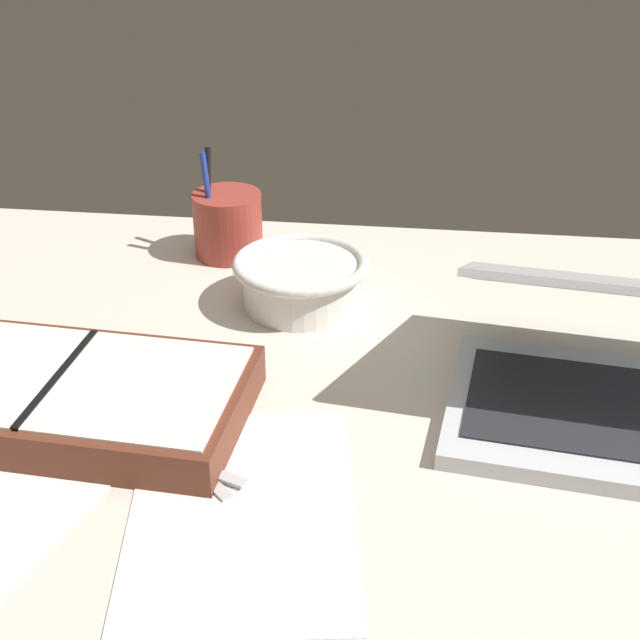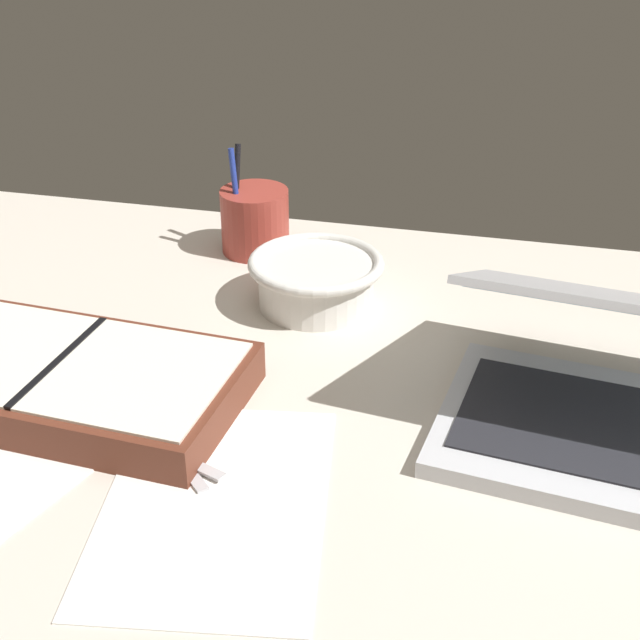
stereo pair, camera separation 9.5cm
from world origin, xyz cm
name	(u,v)px [view 1 (the left image)]	position (x,y,z in cm)	size (l,w,h in cm)	color
desk_top	(283,422)	(0.00, 0.00, 1.00)	(140.00, 100.00, 2.00)	beige
laptop	(611,370)	(32.99, 4.66, 7.01)	(34.93, 33.14, 17.40)	silver
bowl	(301,279)	(-1.50, 23.85, 5.59)	(17.02, 17.02, 6.44)	silver
pen_cup	(227,224)	(-13.79, 37.71, 6.59)	(9.56, 9.56, 15.21)	#9E382D
planner	(61,395)	(-22.56, -2.62, 4.28)	(39.28, 22.82, 4.75)	brown
scissors	(164,450)	(-10.41, -7.86, 2.34)	(13.08, 10.55, 0.80)	#B7B7BC
paper_sheet_front	(242,510)	(-1.32, -15.14, 2.08)	(19.79, 29.18, 0.16)	white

